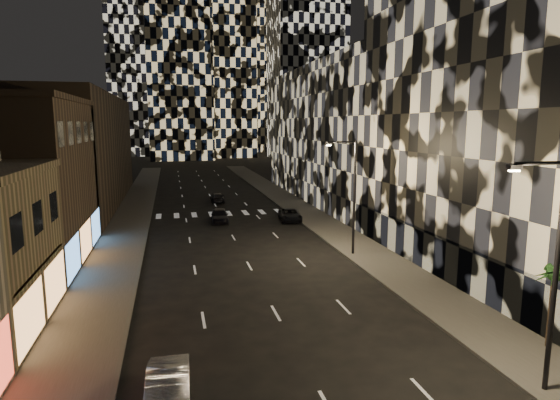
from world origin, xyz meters
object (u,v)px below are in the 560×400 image
streetlight_near (552,261)px  car_dark_oncoming (217,198)px  car_dark_midlane (220,215)px  car_dark_rightlane (290,215)px  palm_tree (554,280)px  car_silver_parked (168,392)px  streetlight_far (352,189)px

streetlight_near → car_dark_oncoming: bearing=99.3°
car_dark_midlane → car_dark_rightlane: (7.50, -1.09, -0.09)m
car_dark_oncoming → palm_tree: (11.00, -45.19, 2.77)m
car_dark_oncoming → palm_tree: size_ratio=1.09×
car_silver_parked → car_dark_rightlane: 34.49m
car_dark_oncoming → car_dark_rightlane: car_dark_rightlane is taller
streetlight_near → car_dark_oncoming: size_ratio=2.11×
streetlight_far → car_dark_oncoming: streetlight_far is taller
streetlight_near → streetlight_far: same height
streetlight_far → streetlight_near: bearing=-90.0°
car_dark_midlane → streetlight_far: bearing=-56.6°
streetlight_near → palm_tree: (3.15, 2.98, -1.96)m
streetlight_near → car_silver_parked: bearing=171.5°
car_dark_midlane → streetlight_near: bearing=-72.7°
car_dark_oncoming → car_dark_rightlane: (6.50, -14.04, 0.03)m
car_dark_rightlane → car_silver_parked: bearing=-105.9°
streetlight_near → car_silver_parked: 15.04m
car_dark_rightlane → streetlight_near: bearing=-81.8°
car_dark_midlane → car_dark_oncoming: 12.98m
car_silver_parked → car_dark_oncoming: (6.30, 46.06, -0.12)m
streetlight_far → car_dark_oncoming: size_ratio=2.11×
car_dark_midlane → palm_tree: palm_tree is taller
car_dark_rightlane → palm_tree: bearing=-75.9°
streetlight_far → palm_tree: streetlight_far is taller
streetlight_far → car_dark_midlane: size_ratio=2.07×
car_dark_rightlane → palm_tree: 31.60m
car_silver_parked → car_dark_rightlane: (12.80, 32.02, -0.09)m
streetlight_far → car_dark_midlane: streetlight_far is taller
streetlight_near → palm_tree: 4.76m
car_dark_rightlane → car_dark_midlane: bearing=177.6°
car_silver_parked → car_dark_midlane: 33.54m
palm_tree → streetlight_far: bearing=100.5°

